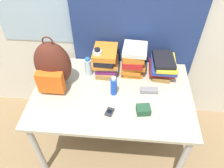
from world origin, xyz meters
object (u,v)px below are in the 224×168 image
Objects in this scene: book_stack_center at (133,60)px; cell_phone at (109,112)px; sunglasses_case at (149,90)px; camera_pouch at (143,110)px; book_stack_right at (163,66)px; book_stack_left at (106,60)px; sunscreen_bottle at (114,86)px; backpack at (53,66)px; sports_bottle at (98,63)px; water_bottle at (88,67)px.

book_stack_center is 0.54m from cell_phone.
camera_pouch is at bearing -102.93° from sunglasses_case.
cell_phone is at bearing -141.57° from sunglasses_case.
book_stack_right reaches higher than camera_pouch.
sunscreen_bottle is (0.10, -0.29, -0.04)m from book_stack_left.
backpack is at bearing 161.03° from camera_pouch.
sports_bottle is (-0.57, -0.06, 0.04)m from book_stack_right.
backpack reaches higher than book_stack_left.
water_bottle is 1.21× the size of sunglasses_case.
book_stack_left is (0.41, 0.21, -0.08)m from backpack.
cell_phone is (-0.17, -0.49, -0.13)m from book_stack_center.
book_stack_left is 1.54× the size of water_bottle.
book_stack_center is at bearing 62.54° from sunscreen_bottle.
book_stack_center is at bearing 179.57° from book_stack_right.
book_stack_left is 0.58m from camera_pouch.
water_bottle is (-0.66, -0.07, -0.01)m from book_stack_right.
backpack is 0.81m from camera_pouch.
sports_bottle is 0.28m from sunscreen_bottle.
book_stack_center reaches higher than sunglasses_case.
book_stack_right is at bearing -0.45° from book_stack_left.
sunscreen_bottle is at bearing 143.14° from camera_pouch.
cell_phone is (0.23, -0.42, -0.08)m from water_bottle.
sports_bottle reaches higher than book_stack_center.
cell_phone is (0.08, -0.49, -0.11)m from book_stack_left.
backpack reaches higher than sports_bottle.
book_stack_center is at bearing 120.52° from sunglasses_case.
book_stack_right is 0.67m from water_bottle.
backpack is at bearing 171.53° from sunscreen_bottle.
sunglasses_case is (-0.12, -0.24, -0.07)m from book_stack_right.
backpack is 1.69× the size of book_stack_center.
book_stack_left reaches higher than book_stack_right.
book_stack_right is at bearing 12.76° from backpack.
backpack is at bearing 177.52° from sunglasses_case.
sports_bottle reaches higher than camera_pouch.
backpack reaches higher than water_bottle.
water_bottle is at bearing 162.03° from sunglasses_case.
book_stack_left is 0.51m from book_stack_right.
book_stack_center is at bearing 101.32° from camera_pouch.
water_bottle is at bearing 138.74° from sunscreen_bottle.
backpack is 0.52m from sunscreen_bottle.
sports_bottle is at bearing 134.54° from camera_pouch.
book_stack_right is 0.28m from sunglasses_case.
camera_pouch is at bearing -39.14° from water_bottle.
book_stack_center is at bearing 10.14° from water_bottle.
book_stack_right is (0.27, -0.00, -0.05)m from book_stack_center.
cell_phone is 0.40m from sunglasses_case.
sunglasses_case is (0.14, -0.25, -0.13)m from book_stack_center.
water_bottle reaches higher than sunscreen_bottle.
book_stack_left is 0.17m from water_bottle.
book_stack_center is at bearing 17.88° from backpack.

